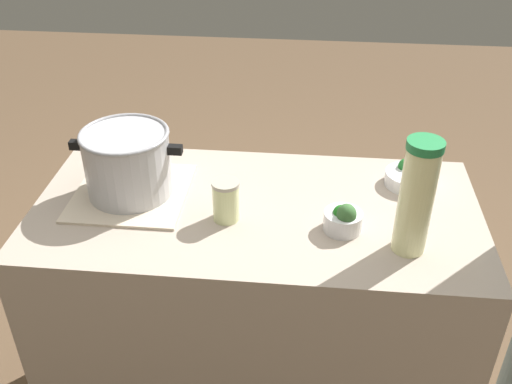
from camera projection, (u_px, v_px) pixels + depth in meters
name	position (u px, v px, depth m)	size (l,w,h in m)	color
counter_slab	(256.00, 319.00, 1.87)	(1.24, 0.62, 0.87)	#B09F8E
dish_cloth	(132.00, 192.00, 1.69)	(0.32, 0.33, 0.01)	beige
cooking_pot	(128.00, 162.00, 1.64)	(0.31, 0.25, 0.19)	#B7B7BC
lemonade_pitcher	(416.00, 197.00, 1.40)	(0.09, 0.09, 0.31)	beige
mason_jar	(226.00, 200.00, 1.56)	(0.07, 0.07, 0.12)	beige
broccoli_bowl_front	(343.00, 219.00, 1.53)	(0.10, 0.10, 0.09)	silver
broccoli_bowl_center	(409.00, 177.00, 1.72)	(0.14, 0.14, 0.07)	silver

